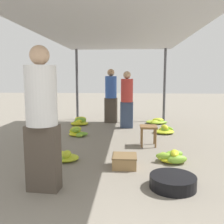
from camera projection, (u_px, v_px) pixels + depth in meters
name	position (u px, v px, depth m)	size (l,w,h in m)	color
canopy_post_back_left	(77.00, 85.00, 8.17)	(0.08, 0.08, 2.30)	#4C4C51
canopy_post_back_right	(165.00, 85.00, 7.98)	(0.08, 0.08, 2.30)	#4C4C51
canopy_tarp	(115.00, 31.00, 5.00)	(3.24, 6.30, 0.04)	#B2B2B7
vendor_foreground	(42.00, 117.00, 3.01)	(0.41, 0.41, 1.77)	#4C4238
stool	(148.00, 130.00, 5.09)	(0.34, 0.34, 0.42)	brown
basin_black	(173.00, 182.00, 3.17)	(0.59, 0.59, 0.16)	black
banana_pile_left_0	(63.00, 156.00, 4.23)	(0.51, 0.48, 0.19)	#B0CB2D
banana_pile_left_1	(77.00, 132.00, 5.99)	(0.53, 0.46, 0.24)	yellow
banana_pile_left_2	(80.00, 122.00, 7.34)	(0.52, 0.69, 0.26)	yellow
banana_pile_right_0	(171.00, 157.00, 4.16)	(0.52, 0.51, 0.21)	#7FB735
banana_pile_right_1	(164.00, 130.00, 6.26)	(0.54, 0.55, 0.22)	#C8D428
banana_pile_right_2	(157.00, 122.00, 7.57)	(0.65, 0.51, 0.17)	#7EB736
crate_near	(124.00, 161.00, 3.90)	(0.38, 0.38, 0.19)	#9E7A4C
shopper_walking_mid	(111.00, 95.00, 7.65)	(0.41, 0.41, 1.65)	#4C4238
shopper_walking_far	(127.00, 99.00, 6.85)	(0.36, 0.35, 1.56)	#384766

